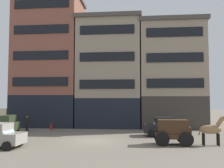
# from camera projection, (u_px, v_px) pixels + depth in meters

# --- Properties ---
(ground_plane) EXTENTS (120.00, 120.00, 0.00)m
(ground_plane) POSITION_uv_depth(u_px,v_px,m) (94.00, 141.00, 20.21)
(ground_plane) COLOR slate
(building_far_left) EXTENTS (8.91, 6.72, 17.75)m
(building_far_left) POSITION_uv_depth(u_px,v_px,m) (50.00, 60.00, 32.10)
(building_far_left) COLOR black
(building_far_left) RESTS_ON ground_plane
(building_center_left) EXTENTS (8.45, 6.72, 14.21)m
(building_center_left) POSITION_uv_depth(u_px,v_px,m) (110.00, 72.00, 31.22)
(building_center_left) COLOR black
(building_center_left) RESTS_ON ground_plane
(building_center_right) EXTENTS (8.34, 6.72, 13.54)m
(building_center_right) POSITION_uv_depth(u_px,v_px,m) (171.00, 74.00, 30.46)
(building_center_right) COLOR #38332D
(building_center_right) RESTS_ON ground_plane
(cargo_wagon) EXTENTS (2.92, 1.55, 1.98)m
(cargo_wagon) POSITION_uv_depth(u_px,v_px,m) (173.00, 130.00, 18.45)
(cargo_wagon) COLOR #3D2819
(cargo_wagon) RESTS_ON ground_plane
(draft_horse) EXTENTS (2.34, 0.63, 2.30)m
(draft_horse) POSITION_uv_depth(u_px,v_px,m) (212.00, 129.00, 18.18)
(draft_horse) COLOR #937047
(draft_horse) RESTS_ON ground_plane
(sedan_light) EXTENTS (3.72, 1.90, 1.83)m
(sedan_light) POSITION_uv_depth(u_px,v_px,m) (163.00, 127.00, 22.77)
(sedan_light) COLOR black
(sedan_light) RESTS_ON ground_plane
(pedestrian_officer) EXTENTS (0.48, 0.48, 1.79)m
(pedestrian_officer) POSITION_uv_depth(u_px,v_px,m) (27.00, 122.00, 26.26)
(pedestrian_officer) COLOR black
(pedestrian_officer) RESTS_ON ground_plane
(fire_hydrant_curbside) EXTENTS (0.24, 0.24, 0.83)m
(fire_hydrant_curbside) POSITION_uv_depth(u_px,v_px,m) (51.00, 126.00, 26.87)
(fire_hydrant_curbside) COLOR maroon
(fire_hydrant_curbside) RESTS_ON ground_plane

